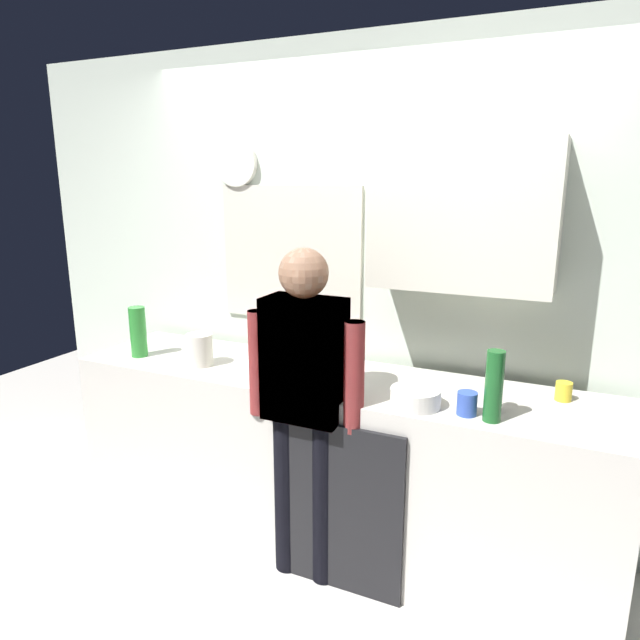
# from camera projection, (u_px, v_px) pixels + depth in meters

# --- Properties ---
(ground_plane) EXTENTS (8.00, 8.00, 0.00)m
(ground_plane) POSITION_uv_depth(u_px,v_px,m) (306.00, 571.00, 2.82)
(ground_plane) COLOR silver
(kitchen_counter) EXTENTS (2.77, 0.64, 0.92)m
(kitchen_counter) POSITION_uv_depth(u_px,v_px,m) (331.00, 460.00, 2.97)
(kitchen_counter) COLOR beige
(kitchen_counter) RESTS_ON ground_plane
(dishwasher_panel) EXTENTS (0.56, 0.02, 0.83)m
(dishwasher_panel) POSITION_uv_depth(u_px,v_px,m) (344.00, 511.00, 2.60)
(dishwasher_panel) COLOR black
(dishwasher_panel) RESTS_ON ground_plane
(back_wall_assembly) EXTENTS (4.37, 0.42, 2.60)m
(back_wall_assembly) POSITION_uv_depth(u_px,v_px,m) (373.00, 278.00, 3.08)
(back_wall_assembly) COLOR silver
(back_wall_assembly) RESTS_ON ground_plane
(coffee_maker) EXTENTS (0.20, 0.20, 0.33)m
(coffee_maker) POSITION_uv_depth(u_px,v_px,m) (314.00, 360.00, 2.66)
(coffee_maker) COLOR black
(coffee_maker) RESTS_ON kitchen_counter
(bottle_dark_sauce) EXTENTS (0.06, 0.06, 0.18)m
(bottle_dark_sauce) POSITION_uv_depth(u_px,v_px,m) (494.00, 391.00, 2.42)
(bottle_dark_sauce) COLOR black
(bottle_dark_sauce) RESTS_ON kitchen_counter
(bottle_olive_oil) EXTENTS (0.06, 0.06, 0.25)m
(bottle_olive_oil) POSITION_uv_depth(u_px,v_px,m) (271.00, 353.00, 2.83)
(bottle_olive_oil) COLOR olive
(bottle_olive_oil) RESTS_ON kitchen_counter
(bottle_green_wine) EXTENTS (0.07, 0.07, 0.30)m
(bottle_green_wine) POSITION_uv_depth(u_px,v_px,m) (494.00, 386.00, 2.31)
(bottle_green_wine) COLOR #195923
(bottle_green_wine) RESTS_ON kitchen_counter
(bottle_clear_soda) EXTENTS (0.09, 0.09, 0.28)m
(bottle_clear_soda) POSITION_uv_depth(u_px,v_px,m) (138.00, 332.00, 3.17)
(bottle_clear_soda) COLOR #2D8C33
(bottle_clear_soda) RESTS_ON kitchen_counter
(cup_white_mug) EXTENTS (0.08, 0.08, 0.09)m
(cup_white_mug) POSITION_uv_depth(u_px,v_px,m) (266.00, 360.00, 2.98)
(cup_white_mug) COLOR white
(cup_white_mug) RESTS_ON kitchen_counter
(cup_yellow_cup) EXTENTS (0.07, 0.07, 0.08)m
(cup_yellow_cup) POSITION_uv_depth(u_px,v_px,m) (564.00, 391.00, 2.55)
(cup_yellow_cup) COLOR yellow
(cup_yellow_cup) RESTS_ON kitchen_counter
(cup_blue_mug) EXTENTS (0.08, 0.08, 0.10)m
(cup_blue_mug) POSITION_uv_depth(u_px,v_px,m) (467.00, 404.00, 2.39)
(cup_blue_mug) COLOR #3351B2
(cup_blue_mug) RESTS_ON kitchen_counter
(mixing_bowl) EXTENTS (0.22, 0.22, 0.08)m
(mixing_bowl) POSITION_uv_depth(u_px,v_px,m) (415.00, 397.00, 2.49)
(mixing_bowl) COLOR white
(mixing_bowl) RESTS_ON kitchen_counter
(dish_soap) EXTENTS (0.06, 0.06, 0.18)m
(dish_soap) POSITION_uv_depth(u_px,v_px,m) (278.00, 346.00, 3.12)
(dish_soap) COLOR green
(dish_soap) RESTS_ON kitchen_counter
(storage_canister) EXTENTS (0.14, 0.14, 0.17)m
(storage_canister) POSITION_uv_depth(u_px,v_px,m) (200.00, 350.00, 3.02)
(storage_canister) COLOR silver
(storage_canister) RESTS_ON kitchen_counter
(person_at_sink) EXTENTS (0.57, 0.22, 1.60)m
(person_at_sink) POSITION_uv_depth(u_px,v_px,m) (305.00, 391.00, 2.59)
(person_at_sink) COLOR brown
(person_at_sink) RESTS_ON ground_plane
(person_guest) EXTENTS (0.57, 0.22, 1.60)m
(person_guest) POSITION_uv_depth(u_px,v_px,m) (305.00, 391.00, 2.59)
(person_guest) COLOR black
(person_guest) RESTS_ON ground_plane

